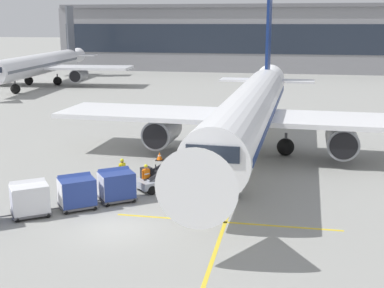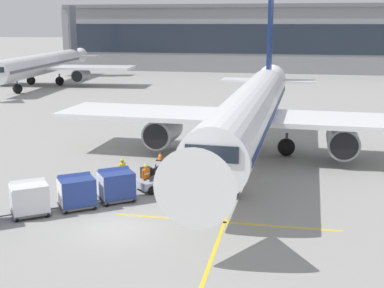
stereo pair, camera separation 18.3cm
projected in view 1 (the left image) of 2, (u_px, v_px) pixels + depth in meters
name	position (u px, v px, depth m)	size (l,w,h in m)	color
ground_plane	(114.00, 228.00, 26.35)	(600.00, 600.00, 0.00)	gray
parked_airplane	(250.00, 111.00, 39.63)	(30.66, 40.27, 13.58)	white
belt_loader	(166.00, 175.00, 32.64)	(4.74, 4.73, 2.65)	#A3A8B2
baggage_cart_lead	(116.00, 185.00, 30.10)	(2.67, 2.48, 1.91)	#515156
baggage_cart_second	(77.00, 191.00, 28.91)	(2.67, 2.48, 1.91)	#515156
baggage_cart_third	(30.00, 198.00, 27.81)	(2.67, 2.48, 1.91)	#515156
ground_crew_by_loader	(146.00, 176.00, 31.83)	(0.44, 0.44, 1.74)	#514C42
ground_crew_by_carts	(122.00, 170.00, 33.13)	(0.39, 0.52, 1.74)	#333847
safety_cone_engine_keepout	(160.00, 156.00, 39.11)	(0.56, 0.56, 0.64)	black
apron_guidance_line_lead_in	(247.00, 158.00, 39.79)	(0.20, 110.00, 0.01)	yellow
apron_guidance_line_stop_bar	(226.00, 222.00, 27.08)	(12.00, 0.20, 0.01)	yellow
terminal_building	(296.00, 38.00, 111.37)	(100.53, 21.04, 13.78)	gray
distant_airplane	(40.00, 65.00, 83.84)	(30.25, 38.73, 13.20)	white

